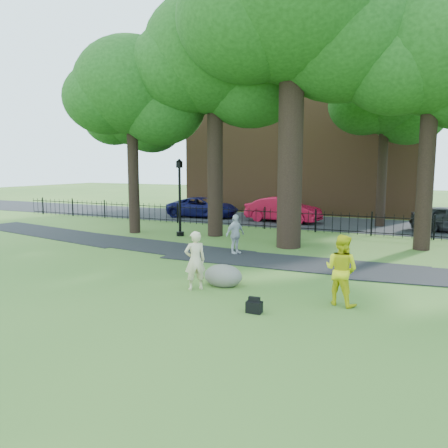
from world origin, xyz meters
The scene contains 16 objects.
ground centered at (0.00, 0.00, 0.00)m, with size 120.00×120.00×0.00m, color #335F21.
footpath centered at (1.00, 3.90, 0.00)m, with size 36.00×2.60×0.03m, color black.
street centered at (0.00, 16.00, 0.00)m, with size 80.00×7.00×0.02m, color black.
iron_fence centered at (0.00, 12.00, 0.60)m, with size 44.00×0.04×1.20m.
brick_building centered at (-4.00, 24.00, 6.00)m, with size 18.00×8.00×12.00m, color brown.
big_tree centered at (0.13, 7.09, 10.14)m, with size 10.08×8.61×14.37m.
tree_row centered at (0.52, 8.40, 8.15)m, with size 26.82×7.96×12.42m.
woman centered at (-0.50, -0.81, 0.89)m, with size 0.65×0.43×1.78m, color beige.
man centered at (3.73, -0.38, 0.95)m, with size 0.93×0.72×1.91m, color yellow.
pedestrian centered at (-1.57, 4.54, 0.84)m, with size 0.99×0.41×1.68m, color #BBBCC1.
boulder centered at (0.07, -0.04, 0.36)m, with size 1.23×0.92×0.72m, color #635F52.
lamppost centered at (-6.15, 7.63, 1.99)m, with size 0.40×0.40×4.07m.
backpack centered at (1.89, -2.01, 0.15)m, with size 0.40×0.25×0.30m, color black.
red_bag centered at (0.00, 0.45, 0.12)m, with size 0.36×0.23×0.25m, color maroon.
red_sedan centered at (-2.97, 15.38, 0.81)m, with size 1.72×4.93×1.62m, color #B60E2C.
navy_van centered at (-8.99, 15.50, 0.71)m, with size 2.37×5.13×1.43m, color #0D0C40.
Camera 1 is at (5.80, -11.99, 3.73)m, focal length 35.00 mm.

